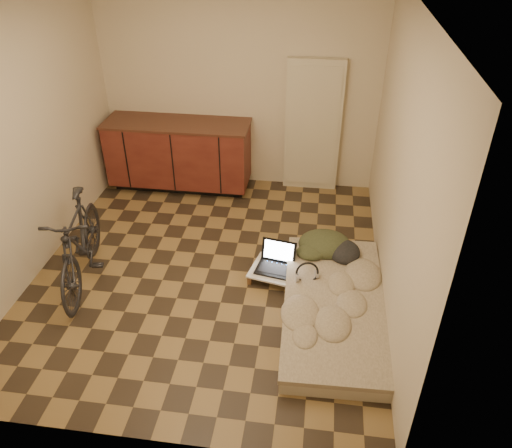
# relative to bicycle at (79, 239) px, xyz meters

# --- Properties ---
(room_shell) EXTENTS (3.50, 4.00, 2.60)m
(room_shell) POSITION_rel_bicycle_xyz_m (1.20, 0.33, 0.80)
(room_shell) COLOR brown
(room_shell) RESTS_ON ground
(cabinets) EXTENTS (1.84, 0.62, 0.91)m
(cabinets) POSITION_rel_bicycle_xyz_m (0.45, 2.03, -0.03)
(cabinets) COLOR black
(cabinets) RESTS_ON ground
(appliance_panel) EXTENTS (0.70, 0.10, 1.70)m
(appliance_panel) POSITION_rel_bicycle_xyz_m (2.15, 2.27, 0.35)
(appliance_panel) COLOR beige
(appliance_panel) RESTS_ON ground
(bicycle) EXTENTS (0.76, 1.60, 1.00)m
(bicycle) POSITION_rel_bicycle_xyz_m (0.00, 0.00, 0.00)
(bicycle) COLOR black
(bicycle) RESTS_ON ground
(futon) EXTENTS (1.00, 1.98, 0.17)m
(futon) POSITION_rel_bicycle_xyz_m (2.50, -0.17, -0.41)
(futon) COLOR #B9AD94
(futon) RESTS_ON ground
(clothing_pile) EXTENTS (0.60, 0.50, 0.23)m
(clothing_pile) POSITION_rel_bicycle_xyz_m (2.43, 0.61, -0.21)
(clothing_pile) COLOR #323820
(clothing_pile) RESTS_ON futon
(headphones) EXTENTS (0.29, 0.27, 0.17)m
(headphones) POSITION_rel_bicycle_xyz_m (2.23, 0.10, -0.25)
(headphones) COLOR black
(headphones) RESTS_ON futon
(lap_desk) EXTENTS (0.76, 0.58, 0.11)m
(lap_desk) POSITION_rel_bicycle_xyz_m (2.00, 0.26, -0.40)
(lap_desk) COLOR brown
(lap_desk) RESTS_ON ground
(laptop) EXTENTS (0.41, 0.38, 0.25)m
(laptop) POSITION_rel_bicycle_xyz_m (1.90, 0.31, -0.33)
(laptop) COLOR black
(laptop) RESTS_ON lap_desk
(mouse) EXTENTS (0.06, 0.10, 0.03)m
(mouse) POSITION_rel_bicycle_xyz_m (2.22, 0.12, -0.37)
(mouse) COLOR white
(mouse) RESTS_ON lap_desk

